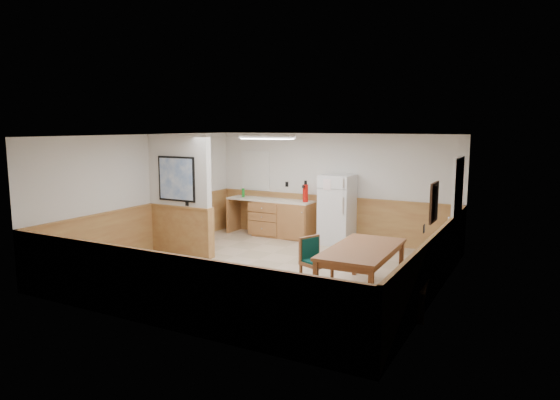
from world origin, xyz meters
The scene contains 20 objects.
ground centered at (0.00, 0.00, 0.00)m, with size 6.00×6.00×0.00m, color tan.
ceiling centered at (0.00, 0.00, 2.50)m, with size 6.00×6.00×0.02m, color silver.
back_wall centered at (0.00, 3.00, 1.25)m, with size 6.00×0.02×2.50m, color silver.
right_wall centered at (3.00, 0.00, 1.25)m, with size 0.02×6.00×2.50m, color silver.
left_wall centered at (-3.00, 0.00, 1.25)m, with size 0.02×6.00×2.50m, color silver.
wainscot_back centered at (0.00, 2.98, 0.50)m, with size 6.00×0.04×1.00m, color #B08746.
wainscot_right centered at (2.98, 0.00, 0.50)m, with size 0.04×6.00×1.00m, color #B08746.
wainscot_left centered at (-2.98, 0.00, 0.50)m, with size 0.04×6.00×1.00m, color #B08746.
partition_wall centered at (-2.25, 0.19, 1.23)m, with size 1.50×0.20×2.50m.
kitchen_counter centered at (-1.21, 2.68, 0.46)m, with size 2.20×0.61×1.00m.
exterior_door centered at (2.96, 1.90, 1.05)m, with size 0.07×1.02×2.15m.
kitchen_window centered at (-2.10, 2.98, 1.55)m, with size 0.80×0.04×1.00m.
wall_painting centered at (2.97, -0.30, 1.55)m, with size 0.04×0.50×0.60m.
fluorescent_fixture centered at (-0.80, 1.30, 2.45)m, with size 1.20×0.30×0.09m.
refrigerator centered at (0.28, 2.63, 0.79)m, with size 0.70×0.72×1.59m.
dining_table centered at (1.90, -0.37, 0.66)m, with size 1.00×1.95×0.75m.
dining_bench centered at (2.79, -0.43, 0.35)m, with size 0.62×1.76×0.45m.
dining_chair centered at (1.08, -0.45, 0.50)m, with size 0.70×0.60×0.85m.
fire_extinguisher centered at (-0.54, 2.67, 1.12)m, with size 0.17×0.17×0.50m.
soap_bottle centered at (-2.27, 2.66, 1.01)m, with size 0.07×0.07×0.22m, color #178023.
Camera 1 is at (4.41, -7.83, 2.68)m, focal length 32.00 mm.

